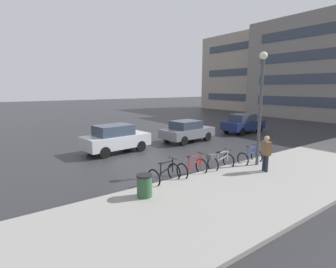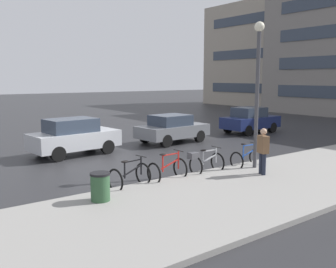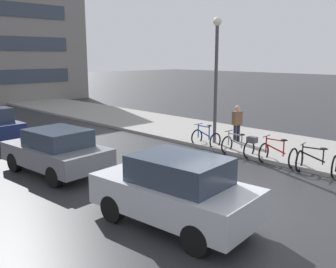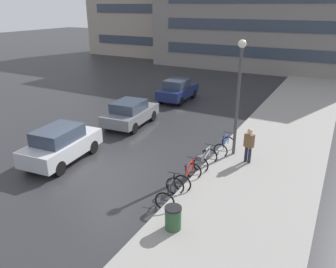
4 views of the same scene
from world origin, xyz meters
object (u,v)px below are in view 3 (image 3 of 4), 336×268
(bicycle_third, at_px, (241,145))
(pedestrian, at_px, (237,123))
(bicycle_second, at_px, (278,154))
(car_grey, at_px, (57,151))
(bicycle_nearest, at_px, (316,162))
(car_silver, at_px, (175,190))
(bicycle_farthest, at_px, (206,138))
(streetlamp, at_px, (216,67))

(bicycle_third, relative_size, pedestrian, 0.78)
(bicycle_second, xyz_separation_m, car_grey, (-5.97, 4.69, 0.35))
(bicycle_nearest, distance_m, car_silver, 5.98)
(bicycle_third, bearing_deg, car_grey, 152.55)
(bicycle_second, relative_size, bicycle_farthest, 1.08)
(bicycle_second, relative_size, car_silver, 0.30)
(bicycle_farthest, distance_m, car_grey, 6.36)
(car_grey, distance_m, pedestrian, 7.76)
(bicycle_nearest, bearing_deg, car_silver, 173.76)
(car_grey, height_order, pedestrian, pedestrian)
(bicycle_farthest, bearing_deg, bicycle_third, -97.38)
(bicycle_second, distance_m, bicycle_third, 1.58)
(bicycle_third, bearing_deg, bicycle_nearest, -91.46)
(bicycle_nearest, xyz_separation_m, car_grey, (-5.91, 6.10, 0.35))
(bicycle_third, bearing_deg, bicycle_farthest, 82.62)
(bicycle_nearest, height_order, bicycle_second, bicycle_second)
(bicycle_nearest, bearing_deg, streetlamp, 80.59)
(bicycle_farthest, distance_m, pedestrian, 1.56)
(bicycle_farthest, height_order, streetlamp, streetlamp)
(car_silver, bearing_deg, bicycle_nearest, -6.24)
(bicycle_farthest, relative_size, car_silver, 0.28)
(bicycle_second, height_order, bicycle_farthest, bicycle_second)
(bicycle_nearest, height_order, bicycle_farthest, bicycle_farthest)
(car_grey, bearing_deg, bicycle_farthest, -10.61)
(bicycle_farthest, xyz_separation_m, pedestrian, (1.29, -0.66, 0.58))
(bicycle_farthest, bearing_deg, bicycle_nearest, -93.81)
(bicycle_nearest, distance_m, streetlamp, 5.71)
(bicycle_second, distance_m, pedestrian, 3.31)
(bicycle_second, height_order, streetlamp, streetlamp)
(bicycle_third, height_order, streetlamp, streetlamp)
(car_grey, distance_m, streetlamp, 7.30)
(bicycle_nearest, xyz_separation_m, bicycle_farthest, (0.33, 4.93, -0.01))
(bicycle_second, xyz_separation_m, car_silver, (-5.98, -0.76, 0.43))
(bicycle_third, distance_m, streetlamp, 3.48)
(bicycle_nearest, distance_m, bicycle_farthest, 4.94)
(bicycle_second, relative_size, streetlamp, 0.23)
(car_silver, height_order, pedestrian, pedestrian)
(bicycle_nearest, bearing_deg, bicycle_third, 88.54)
(bicycle_second, relative_size, car_grey, 0.31)
(car_grey, height_order, streetlamp, streetlamp)
(bicycle_nearest, relative_size, bicycle_farthest, 1.13)
(car_silver, bearing_deg, car_grey, 89.80)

